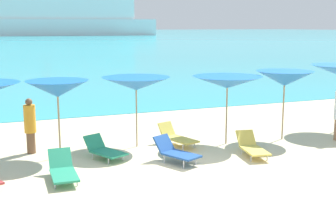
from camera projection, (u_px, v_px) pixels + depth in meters
ground_plane at (95, 114)px, 20.49m from camera, size 50.00×100.00×0.30m
umbrella_2 at (57, 89)px, 12.81m from camera, size 1.94×1.94×2.22m
umbrella_3 at (136, 84)px, 13.95m from camera, size 2.28×2.28×2.18m
umbrella_4 at (227, 82)px, 14.29m from camera, size 2.24×2.24×2.17m
umbrella_5 at (285, 79)px, 14.87m from camera, size 2.05×2.05×2.28m
lounge_chair_0 at (176, 151)px, 12.55m from camera, size 1.09×1.46×0.69m
lounge_chair_3 at (63, 170)px, 11.18m from camera, size 0.64×1.55×0.63m
lounge_chair_4 at (252, 147)px, 13.24m from camera, size 0.79×1.52×0.63m
lounge_chair_5 at (177, 137)px, 14.36m from camera, size 0.95×1.54×0.66m
lounge_chair_6 at (104, 150)px, 12.96m from camera, size 1.09×1.45×0.61m
beachgoer_2 at (30, 125)px, 13.40m from camera, size 0.34×0.34×1.65m
cruise_ship at (66, 18)px, 177.68m from camera, size 70.42×15.15×17.94m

